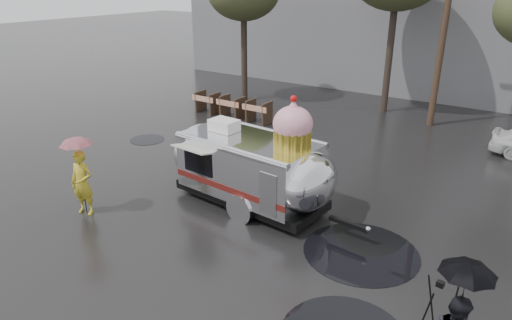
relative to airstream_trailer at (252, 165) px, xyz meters
The scene contains 9 objects.
ground 3.49m from the airstream_trailer, 94.69° to the right, with size 120.00×120.00×0.00m, color black.
puddles 3.79m from the airstream_trailer, 31.51° to the right, with size 14.48×9.83×0.01m.
utility_pole 11.48m from the airstream_trailer, 78.26° to the left, with size 1.60×0.28×9.00m.
barricade_row 8.91m from the airstream_trailer, 130.93° to the left, with size 4.30×0.80×1.00m.
airstream_trailer is the anchor object (origin of this frame).
person_left 4.72m from the airstream_trailer, 139.20° to the right, with size 0.66×0.44×1.84m, color gold.
umbrella_pink 4.76m from the airstream_trailer, 139.20° to the right, with size 1.07×1.07×2.28m.
umbrella_black 7.04m from the airstream_trailer, 27.60° to the right, with size 1.05×1.05×2.27m.
tripod 6.48m from the airstream_trailer, 26.06° to the right, with size 0.56×0.61×1.48m.
Camera 1 is at (7.07, -6.53, 6.22)m, focal length 32.00 mm.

